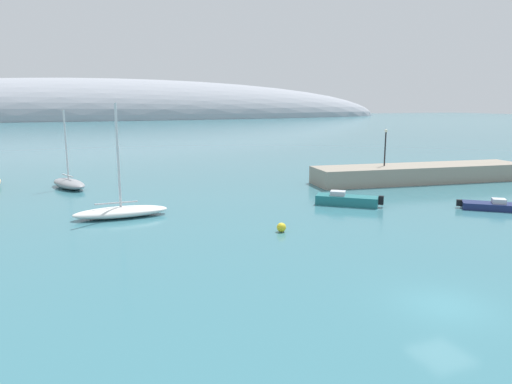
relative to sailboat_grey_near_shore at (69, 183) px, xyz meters
name	(u,v)px	position (x,y,z in m)	size (l,w,h in m)	color
water	(445,305)	(15.09, -37.85, -0.57)	(600.00, 600.00, 0.00)	#38727F
breakwater_rocks	(420,173)	(37.42, -10.79, 0.39)	(25.16, 4.96, 1.92)	gray
distant_ridge	(103,119)	(21.08, 217.21, -0.57)	(348.58, 69.04, 42.99)	#999EA8
sailboat_grey_near_shore	(69,183)	(0.00, 0.00, 0.00)	(4.26, 6.57, 8.24)	gray
sailboat_white_mid_mooring	(121,211)	(3.58, -15.25, -0.06)	(7.35, 2.42, 8.97)	white
motorboat_navy_foreground	(490,206)	(32.99, -24.47, -0.23)	(4.45, 4.10, 0.99)	navy
motorboat_teal_alongside_breakwater	(347,200)	(22.66, -18.31, -0.10)	(5.19, 4.72, 1.24)	#1E6B70
mooring_buoy_yellow	(281,227)	(13.52, -23.99, -0.24)	(0.66, 0.66, 0.66)	yellow
harbor_lamp_post	(385,143)	(33.15, -9.80, 3.92)	(0.36, 0.36, 4.14)	black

